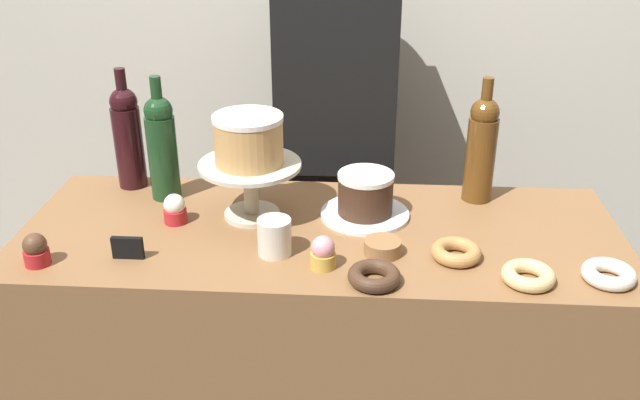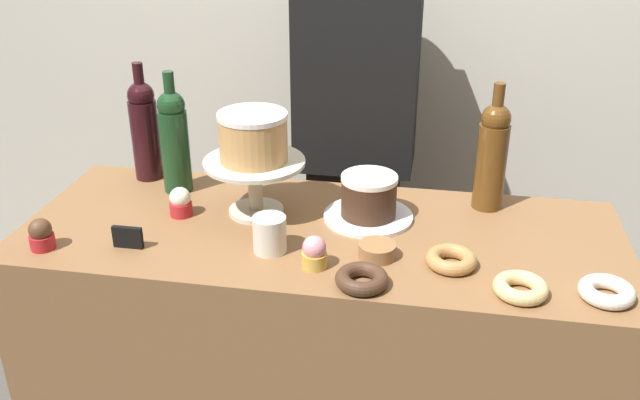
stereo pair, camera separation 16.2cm
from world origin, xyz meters
name	(u,v)px [view 1 (the left image)]	position (x,y,z in m)	size (l,w,h in m)	color
back_wall	(337,1)	(0.00, 0.86, 1.30)	(6.00, 0.05, 2.60)	beige
display_counter	(320,379)	(0.00, 0.00, 0.45)	(1.44, 0.56, 0.91)	brown
cake_stand_pedestal	(251,180)	(-0.17, 0.06, 1.01)	(0.25, 0.25, 0.14)	beige
white_layer_cake	(249,140)	(-0.17, 0.06, 1.11)	(0.17, 0.17, 0.12)	tan
silver_serving_platter	(365,214)	(0.11, 0.08, 0.91)	(0.22, 0.22, 0.01)	white
chocolate_round_cake	(365,193)	(0.11, 0.08, 0.97)	(0.14, 0.14, 0.10)	#3D2619
wine_bottle_amber	(481,147)	(0.40, 0.20, 1.05)	(0.08, 0.08, 0.33)	#5B3814
wine_bottle_green	(162,145)	(-0.42, 0.16, 1.05)	(0.08, 0.08, 0.33)	#193D1E
wine_bottle_dark_red	(128,135)	(-0.53, 0.23, 1.05)	(0.08, 0.08, 0.33)	black
cupcake_vanilla	(175,209)	(-0.36, 0.02, 0.94)	(0.06, 0.06, 0.07)	red
cupcake_strawberry	(323,253)	(0.02, -0.17, 0.94)	(0.06, 0.06, 0.07)	gold
cupcake_chocolate	(36,250)	(-0.61, -0.20, 0.94)	(0.06, 0.06, 0.07)	red
donut_maple	(456,252)	(0.31, -0.11, 0.93)	(0.11, 0.11, 0.03)	#B27F47
donut_glazed	(528,275)	(0.45, -0.20, 0.93)	(0.11, 0.11, 0.03)	#E0C17F
donut_sugar	(609,274)	(0.62, -0.18, 0.93)	(0.11, 0.11, 0.03)	silver
donut_chocolate	(374,276)	(0.13, -0.22, 0.93)	(0.11, 0.11, 0.03)	#472D1E
cookie_stack	(383,247)	(0.15, -0.10, 0.93)	(0.08, 0.08, 0.03)	olive
price_sign_chalkboard	(128,248)	(-0.42, -0.16, 0.94)	(0.07, 0.01, 0.05)	black
coffee_cup_ceramic	(274,237)	(-0.09, -0.12, 0.95)	(0.08, 0.08, 0.08)	silver
barista_figure	(335,166)	(0.01, 0.56, 0.84)	(0.36, 0.22, 1.60)	black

